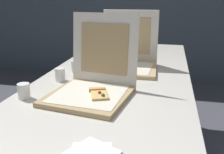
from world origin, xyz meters
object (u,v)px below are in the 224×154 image
Objects in this scene: cup_white_mid at (76,66)px; napkin_pile at (91,154)px; cup_white_near_left at (24,91)px; pizza_box_front at (93,85)px; cup_white_far at (94,57)px; table at (115,86)px; cup_white_near_center at (60,75)px; pizza_box_middle at (129,61)px.

cup_white_mid reaches higher than napkin_pile.
cup_white_near_left and cup_white_mid have the same top height.
pizza_box_front is 0.41m from cup_white_mid.
cup_white_far is 1.00× the size of cup_white_mid.
pizza_box_front is 2.37× the size of napkin_pile.
cup_white_far reaches higher than table.
cup_white_mid is (0.08, 0.46, 0.00)m from cup_white_near_left.
table is 5.11× the size of pizza_box_front.
cup_white_near_center and cup_white_mid have the same top height.
pizza_box_front reaches higher than cup_white_near_left.
cup_white_near_center is 0.18m from cup_white_mid.
cup_white_far reaches higher than napkin_pile.
cup_white_near_left is 1.00× the size of cup_white_mid.
cup_white_mid is (-0.04, -0.25, 0.00)m from cup_white_far.
cup_white_near_left is at bearing -100.22° from cup_white_far.
pizza_box_middle is 0.96m from napkin_pile.
napkin_pile reaches higher than table.
cup_white_far and cup_white_mid have the same top height.
cup_white_mid is at bearing 79.56° from cup_white_near_left.
napkin_pile is at bearing -59.50° from cup_white_near_center.
cup_white_mid is at bearing 166.24° from table.
napkin_pile is (0.13, -0.47, -0.05)m from pizza_box_front.
cup_white_far is 1.00× the size of cup_white_near_center.
pizza_box_middle is 5.13× the size of cup_white_mid.
table is 31.16× the size of cup_white_near_center.
pizza_box_front is 6.10× the size of cup_white_mid.
cup_white_near_center is 0.74m from napkin_pile.
table is 0.28m from cup_white_mid.
table is at bearing -55.42° from cup_white_far.
napkin_pile is (0.04, -0.96, -0.05)m from pizza_box_middle.
cup_white_near_left is at bearing -125.58° from pizza_box_middle.
napkin_pile is at bearing -89.86° from pizza_box_middle.
pizza_box_middle reaches higher than cup_white_near_left.
cup_white_near_center is at bearing -98.17° from cup_white_mid.
pizza_box_front reaches higher than cup_white_far.
cup_white_near_left and cup_white_near_center have the same top height.
cup_white_near_center is at bearing -158.14° from table.
table is 31.16× the size of cup_white_mid.
napkin_pile is (0.35, -0.82, -0.03)m from cup_white_mid.
cup_white_far is 0.26m from cup_white_mid.
cup_white_near_center is at bearing 78.11° from cup_white_near_left.
cup_white_near_left is (-0.30, -0.11, -0.02)m from pizza_box_front.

